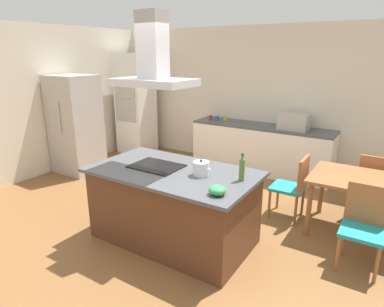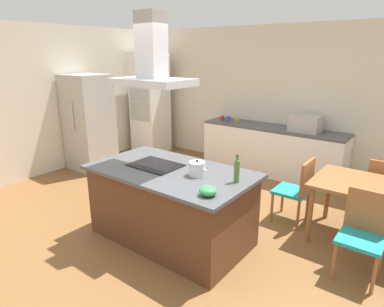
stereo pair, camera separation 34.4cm
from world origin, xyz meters
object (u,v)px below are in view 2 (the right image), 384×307
at_px(coffee_mug_red, 222,118).
at_px(chair_facing_island, 364,229).
at_px(refrigerator, 89,123).
at_px(dining_table, 378,193).
at_px(chair_at_left_end, 298,187).
at_px(coffee_mug_blue, 229,119).
at_px(coffee_mug_yellow, 237,119).
at_px(wall_oven_stack, 150,103).
at_px(countertop_microwave, 305,123).
at_px(olive_oil_bottle, 237,171).
at_px(range_hood, 152,62).
at_px(cooktop, 155,165).
at_px(mixing_bowl, 208,191).
at_px(tea_kettle, 197,169).

bearing_deg(coffee_mug_red, chair_facing_island, -35.61).
xyz_separation_m(refrigerator, dining_table, (4.96, 0.28, -0.24)).
bearing_deg(chair_facing_island, chair_at_left_end, 143.99).
relative_size(coffee_mug_blue, coffee_mug_yellow, 1.00).
bearing_deg(chair_at_left_end, coffee_mug_yellow, 138.87).
distance_m(wall_oven_stack, chair_at_left_end, 4.23).
height_order(countertop_microwave, coffee_mug_yellow, countertop_microwave).
height_order(olive_oil_bottle, coffee_mug_red, olive_oil_bottle).
height_order(coffee_mug_yellow, range_hood, range_hood).
distance_m(coffee_mug_blue, dining_table, 3.32).
relative_size(cooktop, range_hood, 0.67).
bearing_deg(refrigerator, mixing_bowl, -20.24).
xyz_separation_m(coffee_mug_red, range_hood, (0.84, -2.85, 1.16)).
height_order(coffee_mug_red, range_hood, range_hood).
xyz_separation_m(coffee_mug_yellow, wall_oven_stack, (-2.09, -0.31, 0.16)).
bearing_deg(tea_kettle, chair_at_left_end, 61.20).
relative_size(coffee_mug_red, wall_oven_stack, 0.04).
distance_m(tea_kettle, range_hood, 1.27).
height_order(coffee_mug_yellow, wall_oven_stack, wall_oven_stack).
height_order(coffee_mug_blue, dining_table, coffee_mug_blue).
distance_m(cooktop, mixing_bowl, 1.06).
xyz_separation_m(refrigerator, range_hood, (2.74, -1.05, 1.19)).
bearing_deg(coffee_mug_yellow, dining_table, -30.41).
bearing_deg(wall_oven_stack, coffee_mug_blue, 6.18).
height_order(cooktop, range_hood, range_hood).
bearing_deg(chair_at_left_end, mixing_bowl, -100.57).
distance_m(coffee_mug_yellow, chair_at_left_end, 2.53).
bearing_deg(refrigerator, range_hood, -20.88).
xyz_separation_m(olive_oil_bottle, range_hood, (-1.05, -0.12, 1.08)).
bearing_deg(dining_table, coffee_mug_blue, 152.30).
relative_size(cooktop, mixing_bowl, 3.49).
height_order(cooktop, tea_kettle, tea_kettle).
distance_m(tea_kettle, countertop_microwave, 2.85).
xyz_separation_m(tea_kettle, dining_table, (1.62, 1.29, -0.31)).
xyz_separation_m(coffee_mug_blue, chair_at_left_end, (2.01, -1.54, -0.44)).
relative_size(cooktop, tea_kettle, 2.58).
bearing_deg(countertop_microwave, chair_at_left_end, -72.49).
bearing_deg(coffee_mug_yellow, chair_at_left_end, -41.13).
bearing_deg(countertop_microwave, coffee_mug_yellow, 176.72).
relative_size(mixing_bowl, coffee_mug_yellow, 1.91).
xyz_separation_m(tea_kettle, wall_oven_stack, (-3.26, 2.61, 0.12)).
distance_m(refrigerator, chair_facing_island, 4.99).
relative_size(tea_kettle, coffee_mug_yellow, 2.58).
relative_size(coffee_mug_red, dining_table, 0.06).
distance_m(coffee_mug_yellow, range_hood, 3.23).
xyz_separation_m(wall_oven_stack, dining_table, (4.88, -1.33, -0.43)).
distance_m(coffee_mug_red, range_hood, 3.19).
xyz_separation_m(cooktop, countertop_microwave, (0.82, 2.88, 0.13)).
relative_size(wall_oven_stack, range_hood, 2.44).
height_order(tea_kettle, refrigerator, refrigerator).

